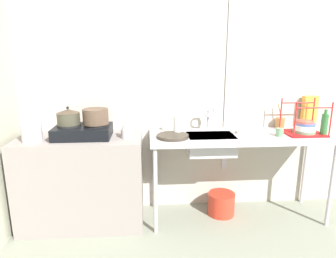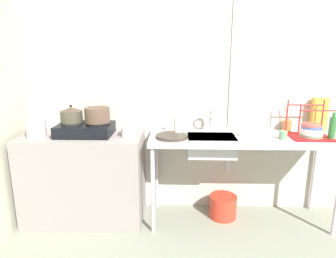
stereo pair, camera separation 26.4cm
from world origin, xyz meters
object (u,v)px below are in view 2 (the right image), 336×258
object	(u,v)px
cereal_box	(319,115)
small_bowl_on_drainboard	(244,134)
utensil_jar	(287,126)
dish_rack	(311,131)
percolator	(127,127)
faucet	(211,115)
bucket_on_floor	(223,206)
pot_on_left_burner	(71,115)
pot_on_right_burner	(97,115)
stove	(85,129)
bottle_by_sink	(178,125)
sink_basin	(211,146)
frying_pan	(172,136)
bottle_by_rack	(332,128)
cup_by_rack	(283,135)
pot_beside_stove	(36,129)

from	to	relation	value
cereal_box	small_bowl_on_drainboard	bearing A→B (deg)	-168.10
utensil_jar	dish_rack	bearing A→B (deg)	-60.80
percolator	faucet	distance (m)	0.78
faucet	bucket_on_floor	distance (m)	0.90
pot_on_left_burner	pot_on_right_burner	bearing A→B (deg)	0.00
stove	bottle_by_sink	size ratio (longest dim) A/B	2.23
sink_basin	pot_on_left_burner	bearing A→B (deg)	179.57
frying_pan	bottle_by_rack	distance (m)	1.37
faucet	pot_on_right_burner	bearing A→B (deg)	-172.66
pot_on_left_burner	frying_pan	xyz separation A→B (m)	(0.90, -0.07, -0.17)
utensil_jar	sink_basin	bearing A→B (deg)	-163.86
percolator	bottle_by_sink	distance (m)	0.46
small_bowl_on_drainboard	frying_pan	bearing A→B (deg)	-172.57
stove	percolator	bearing A→B (deg)	-6.38
pot_on_right_burner	small_bowl_on_drainboard	world-z (taller)	pot_on_right_burner
sink_basin	small_bowl_on_drainboard	size ratio (longest dim) A/B	3.63
dish_rack	small_bowl_on_drainboard	world-z (taller)	dish_rack
stove	bottle_by_rack	distance (m)	2.15
pot_on_left_burner	faucet	size ratio (longest dim) A/B	0.78
dish_rack	stove	bearing A→B (deg)	179.35
pot_on_left_burner	bottle_by_sink	size ratio (longest dim) A/B	0.91
cereal_box	cup_by_rack	bearing A→B (deg)	-147.92
cup_by_rack	bottle_by_rack	bearing A→B (deg)	0.44
cup_by_rack	cereal_box	distance (m)	0.54
bottle_by_sink	frying_pan	bearing A→B (deg)	-115.60
frying_pan	bottle_by_sink	xyz separation A→B (m)	(0.06, 0.12, 0.08)
frying_pan	dish_rack	bearing A→B (deg)	2.30
cup_by_rack	bottle_by_sink	size ratio (longest dim) A/B	0.34
pot_on_right_burner	bucket_on_floor	size ratio (longest dim) A/B	0.85
pot_on_right_burner	utensil_jar	size ratio (longest dim) A/B	0.91
faucet	utensil_jar	xyz separation A→B (m)	(0.73, 0.07, -0.12)
sink_basin	stove	bearing A→B (deg)	179.52
pot_beside_stove	stove	bearing A→B (deg)	13.86
cup_by_rack	bucket_on_floor	xyz separation A→B (m)	(-0.46, 0.14, -0.76)
pot_beside_stove	utensil_jar	world-z (taller)	utensil_jar
pot_beside_stove	sink_basin	size ratio (longest dim) A/B	0.39
faucet	cereal_box	world-z (taller)	cereal_box
pot_on_left_burner	bottle_by_rack	size ratio (longest dim) A/B	0.83
sink_basin	faucet	bearing A→B (deg)	87.98
percolator	bottle_by_sink	world-z (taller)	bottle_by_sink
pot_beside_stove	percolator	distance (m)	0.79
sink_basin	bucket_on_floor	bearing A→B (deg)	21.58
bottle_by_sink	bottle_by_rack	size ratio (longest dim) A/B	0.91
pot_on_right_burner	bucket_on_floor	xyz separation A→B (m)	(1.16, 0.05, -0.91)
pot_beside_stove	faucet	bearing A→B (deg)	8.51
faucet	bucket_on_floor	size ratio (longest dim) A/B	0.97
pot_on_left_burner	percolator	distance (m)	0.52
bottle_by_sink	cereal_box	distance (m)	1.34
sink_basin	cup_by_rack	size ratio (longest dim) A/B	5.80
pot_on_left_burner	small_bowl_on_drainboard	size ratio (longest dim) A/B	1.69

